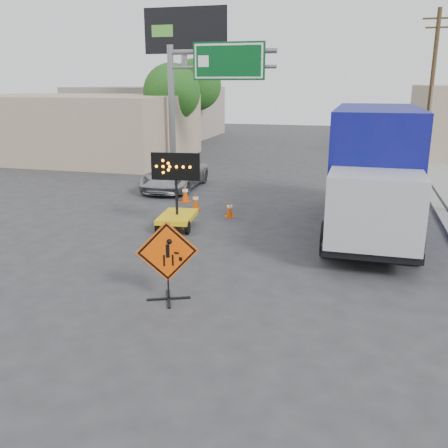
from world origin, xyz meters
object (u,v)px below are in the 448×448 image
at_px(construction_sign, 167,259).
at_px(box_truck, 373,178).
at_px(pickup_truck, 175,175).
at_px(arrow_board, 177,211).

height_order(construction_sign, box_truck, box_truck).
relative_size(construction_sign, pickup_truck, 0.40).
xyz_separation_m(arrow_board, box_truck, (6.30, 1.33, 1.23)).
bearing_deg(pickup_truck, construction_sign, -71.92).
distance_m(pickup_truck, box_truck, 10.00).
bearing_deg(construction_sign, arrow_board, 85.57).
xyz_separation_m(arrow_board, pickup_truck, (-2.39, 6.12, 0.06)).
bearing_deg(construction_sign, box_truck, 34.09).
bearing_deg(box_truck, pickup_truck, 151.48).
distance_m(construction_sign, arrow_board, 5.83).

